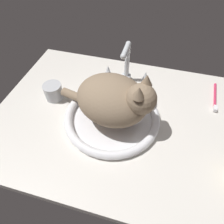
{
  "coord_description": "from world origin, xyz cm",
  "views": [
    {
      "loc": [
        6.94,
        -47.37,
        61.47
      ],
      "look_at": [
        -5.59,
        -1.99,
        7.0
      ],
      "focal_mm": 32.55,
      "sensor_mm": 36.0,
      "label": 1
    }
  ],
  "objects_px": {
    "metal_jar": "(53,91)",
    "toothbrush": "(215,98)",
    "sink_basin": "(112,117)",
    "faucet": "(126,67)",
    "cat": "(116,100)"
  },
  "relations": [
    {
      "from": "cat",
      "to": "metal_jar",
      "type": "bearing_deg",
      "value": 169.21
    },
    {
      "from": "sink_basin",
      "to": "toothbrush",
      "type": "xyz_separation_m",
      "value": [
        0.37,
        0.21,
        -0.01
      ]
    },
    {
      "from": "cat",
      "to": "metal_jar",
      "type": "relative_size",
      "value": 5.01
    },
    {
      "from": "faucet",
      "to": "cat",
      "type": "xyz_separation_m",
      "value": [
        0.01,
        -0.23,
        0.04
      ]
    },
    {
      "from": "sink_basin",
      "to": "cat",
      "type": "bearing_deg",
      "value": -12.64
    },
    {
      "from": "sink_basin",
      "to": "metal_jar",
      "type": "relative_size",
      "value": 4.84
    },
    {
      "from": "metal_jar",
      "to": "toothbrush",
      "type": "height_order",
      "value": "metal_jar"
    },
    {
      "from": "faucet",
      "to": "cat",
      "type": "relative_size",
      "value": 0.54
    },
    {
      "from": "sink_basin",
      "to": "cat",
      "type": "xyz_separation_m",
      "value": [
        0.01,
        -0.0,
        0.1
      ]
    },
    {
      "from": "faucet",
      "to": "metal_jar",
      "type": "xyz_separation_m",
      "value": [
        -0.25,
        -0.18,
        -0.04
      ]
    },
    {
      "from": "sink_basin",
      "to": "toothbrush",
      "type": "height_order",
      "value": "sink_basin"
    },
    {
      "from": "toothbrush",
      "to": "sink_basin",
      "type": "bearing_deg",
      "value": -150.26
    },
    {
      "from": "faucet",
      "to": "cat",
      "type": "bearing_deg",
      "value": -86.3
    },
    {
      "from": "sink_basin",
      "to": "metal_jar",
      "type": "xyz_separation_m",
      "value": [
        -0.25,
        0.05,
        0.02
      ]
    },
    {
      "from": "toothbrush",
      "to": "metal_jar",
      "type": "bearing_deg",
      "value": -165.26
    }
  ]
}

